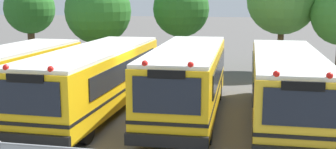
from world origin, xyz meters
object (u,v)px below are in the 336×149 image
Objects in this scene: school_bus_1 at (95,77)px; school_bus_2 at (187,79)px; tree_0 at (29,8)px; tree_1 at (100,12)px; school_bus_0 at (4,76)px; tree_3 at (283,0)px; school_bus_3 at (286,84)px; tree_2 at (181,8)px.

school_bus_2 is (3.69, 0.08, 0.06)m from school_bus_1.
school_bus_1 is at bearing -51.06° from tree_0.
tree_1 reaches higher than tree_0.
school_bus_0 is 0.94× the size of school_bus_1.
school_bus_2 is at bearing -111.03° from tree_3.
tree_3 reaches higher than school_bus_0.
tree_0 is (-16.10, 10.83, 2.37)m from school_bus_3.
school_bus_2 is 1.44× the size of tree_3.
tree_1 reaches higher than school_bus_0.
school_bus_2 is at bearing -176.28° from school_bus_0.
school_bus_3 is at bearing -91.85° from tree_3.
tree_0 is (-12.42, 10.73, 2.32)m from school_bus_2.
school_bus_1 is 13.37m from tree_3.
tree_1 is 4.98m from tree_2.
school_bus_0 is at bearing -66.27° from tree_0.
tree_1 is 0.87× the size of tree_3.
tree_1 is (-2.76, 8.16, 2.25)m from school_bus_1.
school_bus_0 is 1.75× the size of tree_1.
tree_3 is (10.46, 2.36, 0.68)m from tree_1.
tree_0 is 0.84× the size of tree_3.
tree_3 reaches higher than school_bus_2.
tree_3 is at bearing 12.72° from tree_1.
school_bus_3 is 1.76× the size of tree_2.
school_bus_3 is 1.79× the size of tree_0.
tree_0 is 0.96× the size of tree_1.
tree_1 reaches higher than school_bus_1.
tree_2 reaches higher than school_bus_2.
tree_3 is at bearing 0.83° from tree_2.
school_bus_0 is at bearing 0.66° from school_bus_2.
tree_1 is at bearing -167.28° from tree_3.
tree_0 reaches higher than school_bus_2.
tree_2 is at bearing -98.22° from school_bus_1.
tree_0 is 0.98× the size of tree_2.
tree_2 is at bearing -61.93° from school_bus_3.
tree_2 is at bearing -80.43° from school_bus_2.
school_bus_0 is 8.76m from tree_1.
school_bus_0 is 1.06× the size of school_bus_2.
tree_0 is 10.40m from tree_2.
school_bus_2 is at bearing -2.19° from school_bus_3.
school_bus_0 is at bearing 0.40° from school_bus_3.
school_bus_0 is 12.26m from tree_2.
school_bus_1 is 1.94× the size of tree_0.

